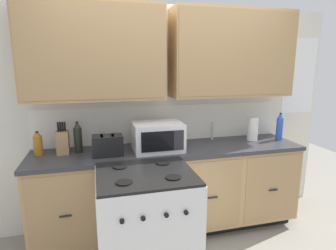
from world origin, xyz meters
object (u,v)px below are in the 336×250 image
(stove_range, at_px, (146,227))
(paper_towel_roll, at_px, (253,129))
(knife_block, at_px, (63,142))
(bottle_dark, at_px, (78,138))
(toaster, at_px, (108,145))
(bottle_blue, at_px, (280,127))
(microwave, at_px, (158,137))
(bottle_amber, at_px, (38,144))

(stove_range, height_order, paper_towel_roll, paper_towel_roll)
(knife_block, relative_size, bottle_dark, 1.02)
(toaster, bearing_deg, paper_towel_roll, 5.10)
(bottle_blue, bearing_deg, stove_range, -158.73)
(stove_range, bearing_deg, bottle_dark, 126.19)
(stove_range, bearing_deg, toaster, 114.57)
(microwave, height_order, bottle_blue, bottle_blue)
(stove_range, xyz_separation_m, microwave, (0.23, 0.59, 0.59))
(toaster, relative_size, paper_towel_roll, 1.08)
(bottle_amber, bearing_deg, paper_towel_roll, -0.47)
(bottle_dark, bearing_deg, paper_towel_roll, -0.43)
(knife_block, xyz_separation_m, paper_towel_roll, (2.01, -0.01, 0.01))
(toaster, height_order, bottle_amber, bottle_amber)
(toaster, relative_size, knife_block, 0.90)
(stove_range, bearing_deg, knife_block, 132.81)
(stove_range, xyz_separation_m, toaster, (-0.26, 0.56, 0.55))
(paper_towel_roll, distance_m, bottle_blue, 0.31)
(paper_towel_roll, xyz_separation_m, bottle_blue, (0.30, -0.06, 0.02))
(paper_towel_roll, bearing_deg, bottle_dark, 179.57)
(stove_range, distance_m, paper_towel_roll, 1.63)
(paper_towel_roll, height_order, bottle_blue, bottle_blue)
(paper_towel_roll, distance_m, bottle_dark, 1.88)
(knife_block, height_order, bottle_amber, knife_block)
(toaster, bearing_deg, stove_range, -65.43)
(microwave, bearing_deg, toaster, -176.18)
(paper_towel_roll, relative_size, bottle_dark, 0.85)
(stove_range, height_order, knife_block, knife_block)
(bottle_blue, xyz_separation_m, bottle_dark, (-2.18, 0.08, -0.00))
(bottle_blue, bearing_deg, paper_towel_roll, 168.15)
(bottle_blue, bearing_deg, bottle_dark, 177.97)
(knife_block, bearing_deg, bottle_blue, -1.90)
(toaster, height_order, bottle_blue, bottle_blue)
(toaster, xyz_separation_m, bottle_dark, (-0.27, 0.16, 0.05))
(microwave, xyz_separation_m, paper_towel_roll, (1.12, 0.11, -0.01))
(bottle_amber, bearing_deg, toaster, -14.43)
(bottle_blue, bearing_deg, bottle_amber, 178.16)
(bottle_amber, bearing_deg, bottle_dark, -0.68)
(toaster, distance_m, paper_towel_roll, 1.61)
(toaster, relative_size, bottle_amber, 1.21)
(paper_towel_roll, height_order, bottle_dark, bottle_dark)
(paper_towel_roll, bearing_deg, toaster, -174.90)
(microwave, height_order, toaster, microwave)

